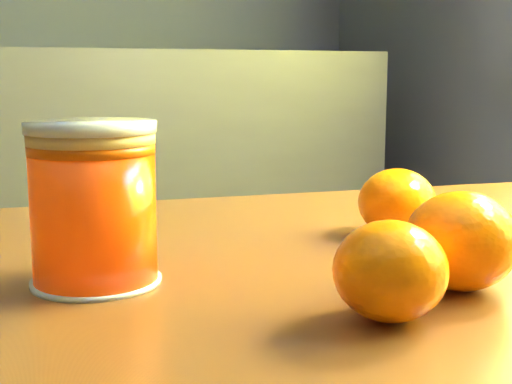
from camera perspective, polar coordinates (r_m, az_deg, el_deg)
name	(u,v)px	position (r m, az deg, el deg)	size (l,w,h in m)	color
table	(310,378)	(0.58, 4.32, -14.65)	(0.98, 0.73, 0.70)	brown
juice_glass	(94,205)	(0.51, -12.86, -0.99)	(0.09, 0.09, 0.11)	#FF3D05
orange_front	(461,241)	(0.51, 16.09, -3.78)	(0.08, 0.08, 0.07)	orange
orange_back	(397,202)	(0.66, 11.21, -0.82)	(0.07, 0.07, 0.06)	orange
orange_extra	(390,271)	(0.44, 10.68, -6.21)	(0.07, 0.07, 0.06)	orange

